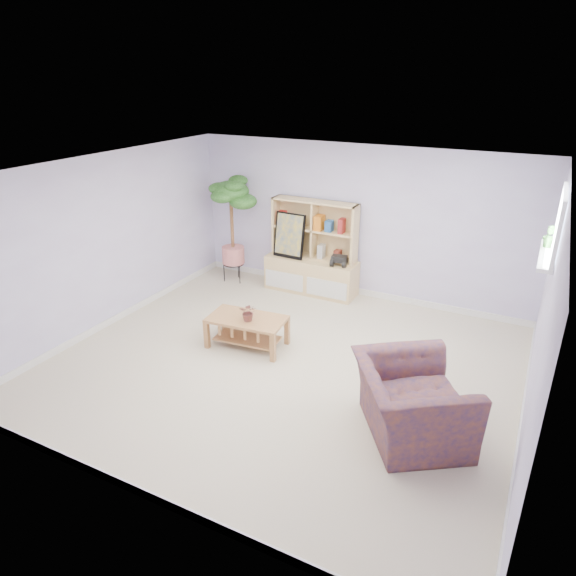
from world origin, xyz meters
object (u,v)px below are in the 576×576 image
at_px(storage_unit, 312,248).
at_px(armchair, 412,398).
at_px(coffee_table, 247,332).
at_px(floor_tree, 232,231).

relative_size(storage_unit, armchair, 1.31).
xyz_separation_m(storage_unit, coffee_table, (0.02, -2.05, -0.55)).
xyz_separation_m(coffee_table, armchair, (2.38, -0.80, 0.22)).
height_order(coffee_table, armchair, armchair).
bearing_deg(storage_unit, coffee_table, -89.57).
distance_m(floor_tree, armchair, 4.65).
bearing_deg(coffee_table, floor_tree, 121.40).
height_order(storage_unit, coffee_table, storage_unit).
bearing_deg(armchair, coffee_table, 38.00).
height_order(floor_tree, armchair, floor_tree).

